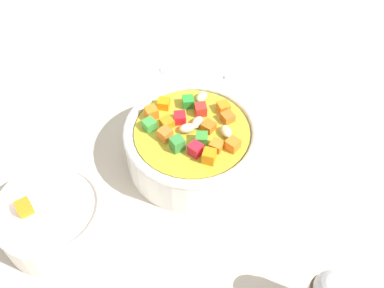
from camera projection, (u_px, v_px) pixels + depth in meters
ground_plane at (192, 164)px, 52.19cm from camera, size 140.00×140.00×2.00cm
soup_bowl_main at (192, 143)px, 49.03cm from camera, size 15.30×15.30×6.71cm
spoon at (223, 75)px, 60.19cm from camera, size 23.40×8.40×0.93cm
side_bowl_small at (53, 217)px, 43.70cm from camera, size 11.13×11.13×5.46cm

